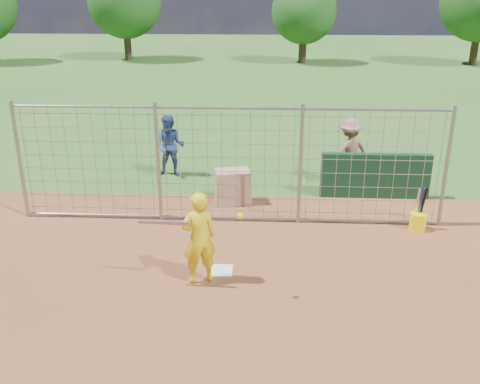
# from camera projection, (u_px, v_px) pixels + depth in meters

# --- Properties ---
(ground) EXTENTS (100.00, 100.00, 0.00)m
(ground) POSITION_uv_depth(u_px,v_px,m) (221.00, 265.00, 9.84)
(ground) COLOR #2D591E
(ground) RESTS_ON ground
(infield_dirt) EXTENTS (18.00, 18.00, 0.00)m
(infield_dirt) POSITION_uv_depth(u_px,v_px,m) (202.00, 376.00, 7.04)
(infield_dirt) COLOR brown
(infield_dirt) RESTS_ON ground
(home_plate) EXTENTS (0.43, 0.43, 0.02)m
(home_plate) POSITION_uv_depth(u_px,v_px,m) (220.00, 270.00, 9.65)
(home_plate) COLOR silver
(home_plate) RESTS_ON ground
(dugout_wall) EXTENTS (2.60, 0.20, 1.10)m
(dugout_wall) POSITION_uv_depth(u_px,v_px,m) (375.00, 176.00, 12.82)
(dugout_wall) COLOR #11381E
(dugout_wall) RESTS_ON ground
(batter) EXTENTS (0.71, 0.60, 1.66)m
(batter) POSITION_uv_depth(u_px,v_px,m) (199.00, 238.00, 9.02)
(batter) COLOR yellow
(batter) RESTS_ON ground
(bystander_a) EXTENTS (0.85, 0.68, 1.66)m
(bystander_a) POSITION_uv_depth(u_px,v_px,m) (170.00, 146.00, 14.18)
(bystander_a) COLOR navy
(bystander_a) RESTS_ON ground
(bystander_c) EXTENTS (1.29, 1.10, 1.73)m
(bystander_c) POSITION_uv_depth(u_px,v_px,m) (349.00, 152.00, 13.60)
(bystander_c) COLOR #926550
(bystander_c) RESTS_ON ground
(equipment_bin) EXTENTS (0.89, 0.70, 0.80)m
(equipment_bin) POSITION_uv_depth(u_px,v_px,m) (233.00, 187.00, 12.56)
(equipment_bin) COLOR tan
(equipment_bin) RESTS_ON ground
(equipment_in_play) EXTENTS (1.74, 0.40, 0.36)m
(equipment_in_play) POSITION_uv_depth(u_px,v_px,m) (182.00, 221.00, 8.57)
(equipment_in_play) COLOR silver
(equipment_in_play) RESTS_ON ground
(bucket_with_bats) EXTENTS (0.34, 0.37, 0.98)m
(bucket_with_bats) POSITION_uv_depth(u_px,v_px,m) (418.00, 219.00, 11.19)
(bucket_with_bats) COLOR yellow
(bucket_with_bats) RESTS_ON ground
(backstop_fence) EXTENTS (9.08, 0.08, 2.60)m
(backstop_fence) POSITION_uv_depth(u_px,v_px,m) (229.00, 166.00, 11.25)
(backstop_fence) COLOR gray
(backstop_fence) RESTS_ON ground
(tree_line) EXTENTS (44.66, 6.72, 6.48)m
(tree_line) POSITION_uv_depth(u_px,v_px,m) (306.00, 4.00, 34.55)
(tree_line) COLOR #3F2B19
(tree_line) RESTS_ON ground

